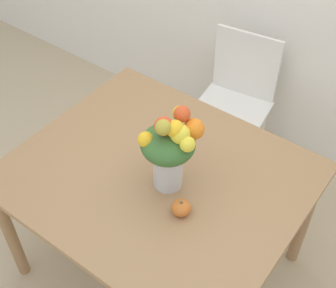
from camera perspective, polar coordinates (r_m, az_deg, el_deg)
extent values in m
plane|color=tan|center=(2.67, -1.01, -14.31)|extent=(12.00, 12.00, 0.00)
cube|color=#9E754C|center=(2.08, -1.27, -3.87)|extent=(1.26, 1.07, 0.03)
cylinder|color=#9E754C|center=(2.48, -18.78, -10.12)|extent=(0.06, 0.06, 0.72)
cylinder|color=#9E754C|center=(2.86, -4.45, 1.99)|extent=(0.06, 0.06, 0.72)
cylinder|color=#9E754C|center=(2.50, 16.32, -8.68)|extent=(0.06, 0.06, 0.72)
cylinder|color=silver|center=(1.96, 0.00, -2.92)|extent=(0.13, 0.13, 0.19)
cylinder|color=silver|center=(2.00, 0.00, -3.81)|extent=(0.11, 0.11, 0.10)
cylinder|color=#38662D|center=(1.93, 0.60, -2.63)|extent=(0.01, 0.00, 0.23)
cylinder|color=#38662D|center=(1.95, 0.61, -1.98)|extent=(0.01, 0.01, 0.23)
cylinder|color=#38662D|center=(1.96, -0.22, -1.78)|extent=(0.01, 0.01, 0.23)
cylinder|color=#38662D|center=(1.94, -0.75, -2.30)|extent=(0.01, 0.01, 0.23)
cylinder|color=#38662D|center=(1.92, -0.24, -2.82)|extent=(0.01, 0.01, 0.23)
ellipsoid|color=#38662D|center=(1.86, 0.00, 0.00)|extent=(0.22, 0.22, 0.13)
sphere|color=#AD9E33|center=(1.75, -0.59, 2.04)|extent=(0.06, 0.06, 0.06)
sphere|color=yellow|center=(1.77, 2.40, -0.03)|extent=(0.06, 0.06, 0.06)
sphere|color=#D64C23|center=(1.81, 1.74, 3.70)|extent=(0.07, 0.07, 0.07)
sphere|color=yellow|center=(1.88, 1.51, 3.76)|extent=(0.06, 0.06, 0.06)
sphere|color=yellow|center=(1.83, -2.75, 0.55)|extent=(0.06, 0.06, 0.06)
sphere|color=yellow|center=(1.78, 1.49, 1.23)|extent=(0.08, 0.08, 0.08)
sphere|color=orange|center=(1.83, 3.17, 1.84)|extent=(0.09, 0.09, 0.09)
sphere|color=yellow|center=(1.77, 0.87, 1.84)|extent=(0.07, 0.07, 0.07)
sphere|color=#D64C23|center=(1.77, -0.54, 2.19)|extent=(0.07, 0.07, 0.07)
ellipsoid|color=orange|center=(1.91, 1.62, -7.78)|extent=(0.08, 0.08, 0.06)
cylinder|color=brown|center=(1.88, 1.64, -7.14)|extent=(0.01, 0.01, 0.01)
cube|color=white|center=(2.83, 7.47, 3.86)|extent=(0.47, 0.47, 0.02)
cylinder|color=white|center=(2.92, 2.67, -0.47)|extent=(0.04, 0.04, 0.45)
cylinder|color=white|center=(2.84, 8.81, -2.81)|extent=(0.04, 0.04, 0.45)
cylinder|color=white|center=(3.15, 5.47, 3.38)|extent=(0.04, 0.04, 0.45)
cylinder|color=white|center=(3.07, 11.23, 1.32)|extent=(0.04, 0.04, 0.45)
cube|color=white|center=(2.85, 9.51, 9.55)|extent=(0.40, 0.07, 0.42)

